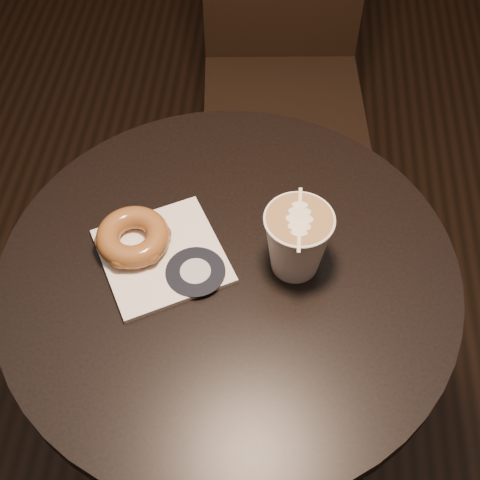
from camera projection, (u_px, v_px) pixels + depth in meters
The scene contains 5 objects.
cafe_table at pixel (230, 333), 1.17m from camera, with size 0.70×0.70×0.75m.
chair at pixel (283, 44), 1.64m from camera, with size 0.43×0.43×0.99m.
pastry_bag at pixel (162, 256), 1.02m from camera, with size 0.18×0.18×0.01m, color white.
doughnut at pixel (133, 237), 1.01m from camera, with size 0.11×0.11×0.04m, color brown.
latte_cup at pixel (297, 242), 0.97m from camera, with size 0.10×0.10×0.11m, color white, non-canonical shape.
Camera 1 is at (0.06, -0.56, 1.58)m, focal length 50.00 mm.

